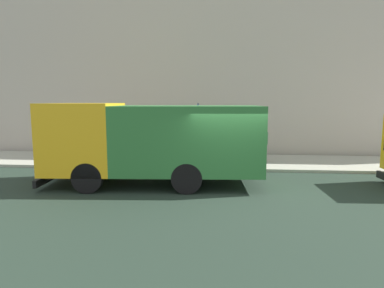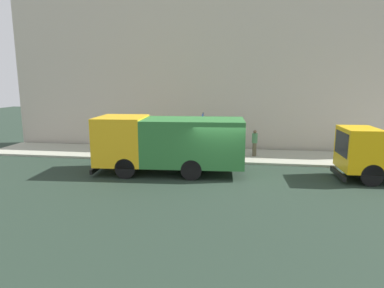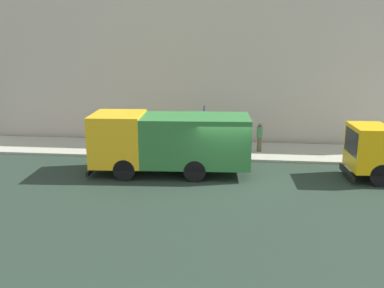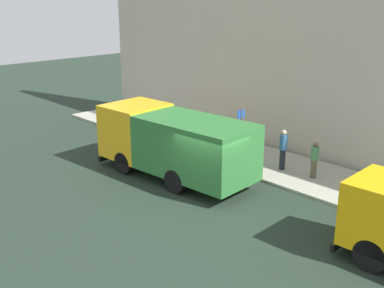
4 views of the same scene
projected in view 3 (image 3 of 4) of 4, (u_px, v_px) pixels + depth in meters
name	position (u px, v px, depth m)	size (l,w,h in m)	color
ground	(226.00, 180.00, 18.44)	(80.00, 80.00, 0.00)	#223226
sidewalk	(229.00, 151.00, 23.12)	(3.74, 30.00, 0.12)	#A6A894
building_facade	(232.00, 59.00, 24.20)	(0.50, 30.00, 9.99)	#BEB4A3
large_utility_truck	(170.00, 140.00, 19.03)	(3.03, 7.42, 2.80)	yellow
pedestrian_walking	(185.00, 139.00, 21.97)	(0.44, 0.44, 1.61)	black
pedestrian_standing	(232.00, 134.00, 22.56)	(0.43, 0.43, 1.79)	#1C202C
pedestrian_third	(260.00, 137.00, 22.56)	(0.43, 0.43, 1.57)	brown
traffic_cone_orange	(132.00, 147.00, 22.43)	(0.44, 0.44, 0.64)	orange
street_sign_post	(204.00, 127.00, 21.46)	(0.44, 0.08, 2.68)	#4C5156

